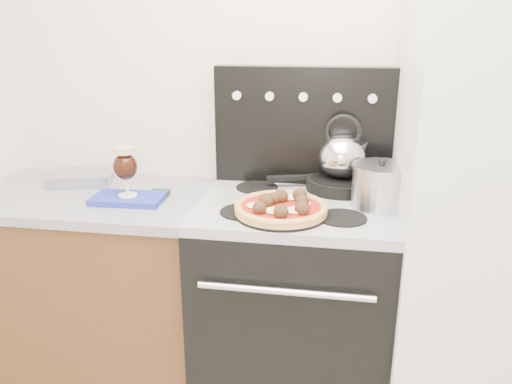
% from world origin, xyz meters
% --- Properties ---
extents(room_shell, '(3.52, 3.01, 2.52)m').
position_xyz_m(room_shell, '(0.00, 0.29, 1.25)').
color(room_shell, '#BBB6AA').
rests_on(room_shell, ground).
extents(base_cabinet, '(1.45, 0.60, 0.86)m').
position_xyz_m(base_cabinet, '(-1.02, 1.20, 0.43)').
color(base_cabinet, '#593419').
rests_on(base_cabinet, ground).
extents(countertop, '(1.48, 0.63, 0.04)m').
position_xyz_m(countertop, '(-1.02, 1.20, 0.88)').
color(countertop, gray).
rests_on(countertop, base_cabinet).
extents(stove_body, '(0.76, 0.65, 0.88)m').
position_xyz_m(stove_body, '(0.08, 1.18, 0.44)').
color(stove_body, black).
rests_on(stove_body, ground).
extents(cooktop, '(0.76, 0.65, 0.04)m').
position_xyz_m(cooktop, '(0.08, 1.18, 0.90)').
color(cooktop, '#ADADB2').
rests_on(cooktop, stove_body).
extents(backguard, '(0.76, 0.08, 0.50)m').
position_xyz_m(backguard, '(0.08, 1.45, 1.17)').
color(backguard, black).
rests_on(backguard, cooktop).
extents(fridge, '(0.64, 0.68, 1.90)m').
position_xyz_m(fridge, '(0.78, 1.15, 0.95)').
color(fridge, silver).
rests_on(fridge, ground).
extents(foil_sheet, '(0.31, 0.26, 0.05)m').
position_xyz_m(foil_sheet, '(-0.91, 1.32, 0.93)').
color(foil_sheet, silver).
rests_on(foil_sheet, countertop).
extents(oven_mitt, '(0.29, 0.17, 0.02)m').
position_xyz_m(oven_mitt, '(-0.60, 1.12, 0.91)').
color(oven_mitt, '#2331B0').
rests_on(oven_mitt, countertop).
extents(beer_glass, '(0.11, 0.11, 0.21)m').
position_xyz_m(beer_glass, '(-0.60, 1.12, 1.03)').
color(beer_glass, black).
rests_on(beer_glass, oven_mitt).
extents(pizza_pan, '(0.37, 0.37, 0.01)m').
position_xyz_m(pizza_pan, '(0.04, 1.02, 0.93)').
color(pizza_pan, black).
rests_on(pizza_pan, cooktop).
extents(pizza, '(0.43, 0.43, 0.05)m').
position_xyz_m(pizza, '(0.04, 1.02, 0.95)').
color(pizza, '#EBC277').
rests_on(pizza, pizza_pan).
extents(skillet, '(0.36, 0.36, 0.05)m').
position_xyz_m(skillet, '(0.25, 1.36, 0.95)').
color(skillet, black).
rests_on(skillet, cooktop).
extents(tea_kettle, '(0.23, 0.23, 0.22)m').
position_xyz_m(tea_kettle, '(0.25, 1.36, 1.08)').
color(tea_kettle, silver).
rests_on(tea_kettle, skillet).
extents(stock_pot, '(0.22, 0.22, 0.16)m').
position_xyz_m(stock_pot, '(0.40, 1.18, 1.00)').
color(stock_pot, '#BCBBC1').
rests_on(stock_pot, cooktop).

